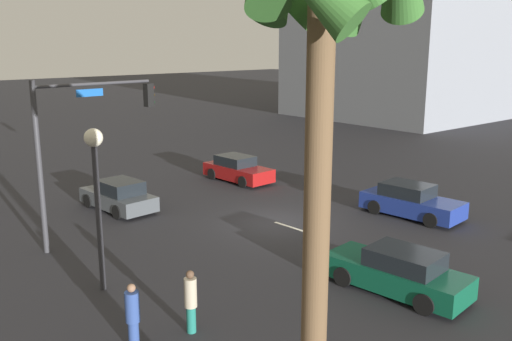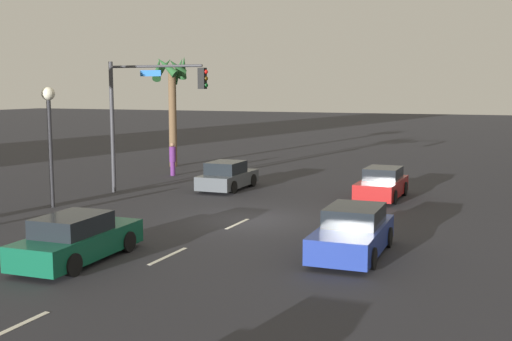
{
  "view_description": "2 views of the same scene",
  "coord_description": "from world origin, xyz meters",
  "px_view_note": "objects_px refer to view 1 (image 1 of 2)",
  "views": [
    {
      "loc": [
        -16.0,
        16.22,
        7.49
      ],
      "look_at": [
        1.72,
        -0.53,
        1.92
      ],
      "focal_mm": 38.66,
      "sensor_mm": 36.0,
      "label": 1
    },
    {
      "loc": [
        -21.8,
        -9.7,
        4.99
      ],
      "look_at": [
        1.81,
        0.46,
        1.66
      ],
      "focal_mm": 43.94,
      "sensor_mm": 36.0,
      "label": 2
    }
  ],
  "objects_px": {
    "palm_tree_0": "(325,62)",
    "building_0": "(472,10)",
    "streetlamp": "(96,176)",
    "pedestrian_1": "(191,300)",
    "car_1": "(398,272)",
    "car_4": "(411,201)",
    "traffic_signal": "(81,132)",
    "pedestrian_2": "(133,315)",
    "car_2": "(119,196)",
    "building_1": "(402,3)",
    "car_3": "(238,169)"
  },
  "relations": [
    {
      "from": "car_1",
      "to": "car_2",
      "type": "xyz_separation_m",
      "value": [
        13.75,
        1.8,
        -0.0
      ]
    },
    {
      "from": "car_2",
      "to": "building_1",
      "type": "xyz_separation_m",
      "value": [
        10.63,
        -39.69,
        11.06
      ]
    },
    {
      "from": "car_4",
      "to": "pedestrian_1",
      "type": "relative_size",
      "value": 2.54
    },
    {
      "from": "car_2",
      "to": "pedestrian_2",
      "type": "bearing_deg",
      "value": 151.93
    },
    {
      "from": "car_4",
      "to": "streetlamp",
      "type": "relative_size",
      "value": 0.88
    },
    {
      "from": "pedestrian_1",
      "to": "pedestrian_2",
      "type": "height_order",
      "value": "pedestrian_1"
    },
    {
      "from": "streetlamp",
      "to": "pedestrian_2",
      "type": "distance_m",
      "value": 4.72
    },
    {
      "from": "streetlamp",
      "to": "building_0",
      "type": "xyz_separation_m",
      "value": [
        17.17,
        -58.61,
        7.91
      ]
    },
    {
      "from": "car_2",
      "to": "car_4",
      "type": "xyz_separation_m",
      "value": [
        -9.83,
        -9.0,
        0.02
      ]
    },
    {
      "from": "streetlamp",
      "to": "building_0",
      "type": "distance_m",
      "value": 61.59
    },
    {
      "from": "traffic_signal",
      "to": "pedestrian_2",
      "type": "xyz_separation_m",
      "value": [
        -8.09,
        2.86,
        -3.38
      ]
    },
    {
      "from": "car_2",
      "to": "building_0",
      "type": "bearing_deg",
      "value": -79.64
    },
    {
      "from": "car_2",
      "to": "traffic_signal",
      "type": "height_order",
      "value": "traffic_signal"
    },
    {
      "from": "traffic_signal",
      "to": "palm_tree_0",
      "type": "distance_m",
      "value": 15.5
    },
    {
      "from": "car_1",
      "to": "car_3",
      "type": "xyz_separation_m",
      "value": [
        14.15,
        -5.92,
        0.0
      ]
    },
    {
      "from": "car_2",
      "to": "car_4",
      "type": "distance_m",
      "value": 13.33
    },
    {
      "from": "car_2",
      "to": "building_1",
      "type": "bearing_deg",
      "value": -75.0
    },
    {
      "from": "traffic_signal",
      "to": "pedestrian_1",
      "type": "distance_m",
      "value": 9.19
    },
    {
      "from": "car_2",
      "to": "pedestrian_1",
      "type": "relative_size",
      "value": 2.37
    },
    {
      "from": "pedestrian_1",
      "to": "traffic_signal",
      "type": "bearing_deg",
      "value": -8.97
    },
    {
      "from": "car_2",
      "to": "car_3",
      "type": "xyz_separation_m",
      "value": [
        0.4,
        -7.72,
        0.01
      ]
    },
    {
      "from": "car_1",
      "to": "pedestrian_2",
      "type": "relative_size",
      "value": 2.61
    },
    {
      "from": "traffic_signal",
      "to": "palm_tree_0",
      "type": "bearing_deg",
      "value": 165.9
    },
    {
      "from": "car_2",
      "to": "car_4",
      "type": "height_order",
      "value": "car_4"
    },
    {
      "from": "car_1",
      "to": "streetlamp",
      "type": "bearing_deg",
      "value": 45.51
    },
    {
      "from": "palm_tree_0",
      "to": "building_1",
      "type": "distance_m",
      "value": 54.52
    },
    {
      "from": "traffic_signal",
      "to": "car_4",
      "type": "bearing_deg",
      "value": -119.99
    },
    {
      "from": "palm_tree_0",
      "to": "pedestrian_1",
      "type": "bearing_deg",
      "value": -20.62
    },
    {
      "from": "car_4",
      "to": "streetlamp",
      "type": "bearing_deg",
      "value": 79.63
    },
    {
      "from": "car_1",
      "to": "car_4",
      "type": "relative_size",
      "value": 1.02
    },
    {
      "from": "car_2",
      "to": "palm_tree_0",
      "type": "relative_size",
      "value": 0.44
    },
    {
      "from": "car_1",
      "to": "traffic_signal",
      "type": "relative_size",
      "value": 0.72
    },
    {
      "from": "car_1",
      "to": "palm_tree_0",
      "type": "distance_m",
      "value": 11.47
    },
    {
      "from": "streetlamp",
      "to": "pedestrian_2",
      "type": "relative_size",
      "value": 2.93
    },
    {
      "from": "traffic_signal",
      "to": "streetlamp",
      "type": "xyz_separation_m",
      "value": [
        -4.41,
        1.75,
        -0.63
      ]
    },
    {
      "from": "palm_tree_0",
      "to": "car_1",
      "type": "bearing_deg",
      "value": -65.29
    },
    {
      "from": "car_2",
      "to": "building_0",
      "type": "height_order",
      "value": "building_0"
    },
    {
      "from": "palm_tree_0",
      "to": "building_0",
      "type": "bearing_deg",
      "value": -65.57
    },
    {
      "from": "streetlamp",
      "to": "building_1",
      "type": "xyz_separation_m",
      "value": [
        17.95,
        -44.44,
        8.05
      ]
    },
    {
      "from": "building_1",
      "to": "palm_tree_0",
      "type": "bearing_deg",
      "value": 125.18
    },
    {
      "from": "building_0",
      "to": "streetlamp",
      "type": "bearing_deg",
      "value": 110.46
    },
    {
      "from": "palm_tree_0",
      "to": "building_0",
      "type": "distance_m",
      "value": 66.66
    },
    {
      "from": "car_3",
      "to": "palm_tree_0",
      "type": "xyz_separation_m",
      "value": [
        -18.07,
        14.42,
        6.63
      ]
    },
    {
      "from": "car_2",
      "to": "pedestrian_2",
      "type": "height_order",
      "value": "pedestrian_2"
    },
    {
      "from": "traffic_signal",
      "to": "car_3",
      "type": "bearing_deg",
      "value": -72.82
    },
    {
      "from": "car_1",
      "to": "building_1",
      "type": "relative_size",
      "value": 0.19
    },
    {
      "from": "pedestrian_1",
      "to": "building_0",
      "type": "relative_size",
      "value": 0.08
    },
    {
      "from": "pedestrian_1",
      "to": "building_1",
      "type": "bearing_deg",
      "value": -63.46
    },
    {
      "from": "car_2",
      "to": "palm_tree_0",
      "type": "height_order",
      "value": "palm_tree_0"
    },
    {
      "from": "car_4",
      "to": "pedestrian_2",
      "type": "height_order",
      "value": "pedestrian_2"
    }
  ]
}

